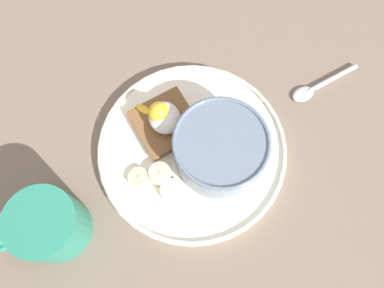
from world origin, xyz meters
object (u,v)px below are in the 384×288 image
Objects in this scene: spoon at (317,87)px; poached_egg at (163,116)px; oatmeal_bowl at (220,148)px; banana_slice_front at (160,174)px; toast_slice at (166,123)px; coffee_mug at (48,226)px; banana_slice_left at (138,178)px; banana_slice_back at (172,191)px.

poached_egg is at bearing 84.24° from spoon.
banana_slice_front is at bearing 88.65° from oatmeal_bowl.
toast_slice and banana_slice_front have the same top height.
banana_slice_front is 0.32× the size of coffee_mug.
banana_slice_left is (0.84, 11.85, -2.41)cm from oatmeal_bowl.
oatmeal_bowl is at bearing -142.13° from poached_egg.
banana_slice_front is 2.90cm from banana_slice_back.
banana_slice_left is 13.12cm from coffee_mug.
toast_slice is (7.09, 5.51, -2.16)cm from oatmeal_bowl.
banana_slice_front is 0.85× the size of banana_slice_back.
banana_slice_front reaches higher than banana_slice_back.
oatmeal_bowl is 19.69cm from spoon.
poached_egg is 20.82cm from coffee_mug.
banana_slice_left is 0.34× the size of spoon.
spoon is (4.65, -27.57, -1.35)cm from banana_slice_front.
poached_egg is at bearing 37.87° from oatmeal_bowl.
spoon is at bearing -75.46° from oatmeal_bowl.
banana_slice_left is at bearing 134.59° from toast_slice.
poached_egg is (7.33, 5.70, 0.10)cm from oatmeal_bowl.
banana_slice_back is 0.38× the size of spoon.
coffee_mug is (-1.71, 24.45, 0.20)cm from oatmeal_bowl.
poached_egg reaches higher than spoon.
toast_slice is 21.02cm from coffee_mug.
banana_slice_back is 27.93cm from spoon.
coffee_mug reaches higher than banana_slice_left.
oatmeal_bowl is 9.11cm from banana_slice_front.
banana_slice_left is 5.05cm from banana_slice_back.
spoon is (4.86, -18.74, -3.59)cm from oatmeal_bowl.
toast_slice is 7.64cm from banana_slice_front.
toast_slice reaches higher than banana_slice_back.
banana_slice_back is (-2.81, -0.68, -0.19)cm from banana_slice_front.
oatmeal_bowl is 9.24cm from toast_slice.
spoon is (-2.47, -24.44, -3.70)cm from poached_egg.
banana_slice_front is (0.21, 8.83, -2.25)cm from oatmeal_bowl.
poached_egg is 1.74× the size of banana_slice_front.
poached_egg is 0.56× the size of spoon.
coffee_mug is at bearing 98.65° from spoon.
oatmeal_bowl reaches higher than banana_slice_left.
oatmeal_bowl reaches higher than banana_slice_back.
spoon is at bearing -82.52° from banana_slice_left.
coffee_mug is at bearing 86.87° from banana_slice_back.
poached_egg is at bearing -43.48° from banana_slice_left.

